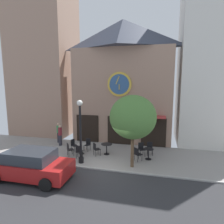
{
  "coord_description": "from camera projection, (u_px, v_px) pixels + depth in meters",
  "views": [
    {
      "loc": [
        2.78,
        -10.18,
        5.08
      ],
      "look_at": [
        -0.33,
        2.52,
        3.05
      ],
      "focal_mm": 31.07,
      "sensor_mm": 36.0,
      "label": 1
    }
  ],
  "objects": [
    {
      "name": "ground_plane",
      "position": [
        107.0,
        172.0,
        11.06
      ],
      "size": [
        26.63,
        10.38,
        0.13
      ],
      "color": "gray"
    },
    {
      "name": "clock_building",
      "position": [
        122.0,
        80.0,
        16.47
      ],
      "size": [
        8.28,
        3.76,
        10.14
      ],
      "color": "#9E7A66",
      "rests_on": "ground_plane"
    },
    {
      "name": "neighbor_building_left",
      "position": [
        44.0,
        59.0,
        19.04
      ],
      "size": [
        5.7,
        4.5,
        14.56
      ],
      "color": "#9E7A66",
      "rests_on": "ground_plane"
    },
    {
      "name": "neighbor_building_right",
      "position": [
        219.0,
        50.0,
        15.36
      ],
      "size": [
        5.83,
        4.56,
        15.12
      ],
      "color": "silver",
      "rests_on": "ground_plane"
    },
    {
      "name": "street_lamp",
      "position": [
        80.0,
        132.0,
        12.01
      ],
      "size": [
        0.36,
        0.36,
        4.0
      ],
      "color": "black",
      "rests_on": "ground_plane"
    },
    {
      "name": "street_tree",
      "position": [
        133.0,
        117.0,
        11.27
      ],
      "size": [
        2.73,
        2.46,
        4.35
      ],
      "color": "brown",
      "rests_on": "ground_plane"
    },
    {
      "name": "cafe_table_center_right",
      "position": [
        81.0,
        147.0,
        13.77
      ],
      "size": [
        0.63,
        0.63,
        0.73
      ],
      "color": "black",
      "rests_on": "ground_plane"
    },
    {
      "name": "cafe_table_center",
      "position": [
        107.0,
        147.0,
        13.66
      ],
      "size": [
        0.78,
        0.78,
        0.76
      ],
      "color": "black",
      "rests_on": "ground_plane"
    },
    {
      "name": "cafe_table_center_left",
      "position": [
        148.0,
        152.0,
        12.77
      ],
      "size": [
        0.66,
        0.66,
        0.74
      ],
      "color": "black",
      "rests_on": "ground_plane"
    },
    {
      "name": "cafe_chair_near_tree",
      "position": [
        150.0,
        147.0,
        13.59
      ],
      "size": [
        0.46,
        0.46,
        0.9
      ],
      "color": "black",
      "rests_on": "ground_plane"
    },
    {
      "name": "cafe_chair_facing_wall",
      "position": [
        96.0,
        148.0,
        13.42
      ],
      "size": [
        0.57,
        0.57,
        0.9
      ],
      "color": "black",
      "rests_on": "ground_plane"
    },
    {
      "name": "cafe_chair_corner",
      "position": [
        137.0,
        153.0,
        12.48
      ],
      "size": [
        0.57,
        0.57,
        0.9
      ],
      "color": "black",
      "rests_on": "ground_plane"
    },
    {
      "name": "cafe_chair_outer",
      "position": [
        79.0,
        151.0,
        12.93
      ],
      "size": [
        0.45,
        0.45,
        0.9
      ],
      "color": "black",
      "rests_on": "ground_plane"
    },
    {
      "name": "cafe_chair_near_lamp",
      "position": [
        88.0,
        143.0,
        14.46
      ],
      "size": [
        0.48,
        0.48,
        0.9
      ],
      "color": "black",
      "rests_on": "ground_plane"
    },
    {
      "name": "cafe_chair_by_entrance",
      "position": [
        141.0,
        148.0,
        13.48
      ],
      "size": [
        0.54,
        0.54,
        0.9
      ],
      "color": "black",
      "rests_on": "ground_plane"
    },
    {
      "name": "cafe_chair_mid_row",
      "position": [
        69.0,
        149.0,
        13.35
      ],
      "size": [
        0.57,
        0.57,
        0.9
      ],
      "color": "black",
      "rests_on": "ground_plane"
    },
    {
      "name": "cafe_chair_curbside",
      "position": [
        74.0,
        144.0,
        14.29
      ],
      "size": [
        0.51,
        0.51,
        0.9
      ],
      "color": "black",
      "rests_on": "ground_plane"
    },
    {
      "name": "pedestrian_green",
      "position": [
        59.0,
        132.0,
        16.32
      ],
      "size": [
        0.41,
        0.41,
        1.67
      ],
      "color": "#2D2D38",
      "rests_on": "ground_plane"
    },
    {
      "name": "pedestrian_maroon",
      "position": [
        60.0,
        135.0,
        15.59
      ],
      "size": [
        0.45,
        0.45,
        1.67
      ],
      "color": "#2D2D38",
      "rests_on": "ground_plane"
    },
    {
      "name": "parked_car_red",
      "position": [
        31.0,
        165.0,
        10.2
      ],
      "size": [
        4.32,
        2.06,
        1.55
      ],
      "color": "maroon",
      "rests_on": "ground_plane"
    }
  ]
}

